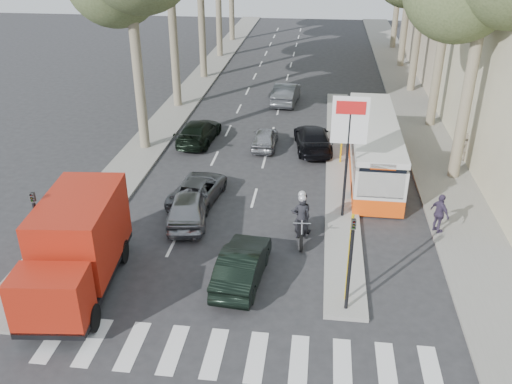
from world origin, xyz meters
TOP-DOWN VIEW (x-y plane):
  - ground at (0.00, 0.00)m, footprint 120.00×120.00m
  - sidewalk_right at (8.60, 25.00)m, footprint 3.20×70.00m
  - median_left at (-8.00, 28.00)m, footprint 2.40×64.00m
  - traffic_island at (3.25, 11.00)m, footprint 1.50×26.00m
  - billboard at (3.25, 5.00)m, footprint 1.50×12.10m
  - traffic_light_island at (3.25, -1.50)m, footprint 0.16×0.41m
  - traffic_light_left at (-7.60, -1.00)m, footprint 0.16×0.41m
  - silver_hatchback at (-3.50, 4.00)m, footprint 2.23×4.35m
  - dark_hatchback at (-0.50, -0.14)m, footprint 1.79×4.25m
  - queue_car_a at (-3.50, 6.00)m, footprint 2.44×4.39m
  - queue_car_b at (1.68, 13.00)m, footprint 2.53×4.93m
  - queue_car_c at (-1.10, 13.00)m, footprint 1.40×3.44m
  - queue_car_d at (-0.50, 21.76)m, footprint 1.93×4.61m
  - queue_car_e at (-5.10, 13.36)m, footprint 2.20×4.71m
  - red_truck at (-6.16, -1.25)m, footprint 2.90×6.38m
  - city_bus at (4.86, 10.34)m, footprint 2.37×10.45m
  - motorcycle at (1.48, 3.26)m, footprint 0.90×2.45m
  - pedestrian_near at (7.20, 4.13)m, footprint 0.97×1.13m
  - pedestrian_far at (10.00, 12.20)m, footprint 1.09×0.81m

SIDE VIEW (x-z plane):
  - ground at x=0.00m, z-range 0.00..0.00m
  - sidewalk_right at x=8.60m, z-range 0.00..0.12m
  - median_left at x=-8.00m, z-range 0.00..0.12m
  - traffic_island at x=3.25m, z-range 0.00..0.16m
  - queue_car_a at x=-3.50m, z-range 0.00..1.16m
  - queue_car_c at x=-1.10m, z-range 0.00..1.17m
  - queue_car_e at x=-5.10m, z-range 0.00..1.33m
  - dark_hatchback at x=-0.50m, z-range 0.00..1.37m
  - queue_car_b at x=1.68m, z-range 0.00..1.37m
  - silver_hatchback at x=-3.50m, z-range 0.00..1.42m
  - queue_car_d at x=-0.50m, z-range 0.00..1.48m
  - pedestrian_far at x=10.00m, z-range 0.12..1.66m
  - motorcycle at x=1.48m, z-range -0.09..1.99m
  - pedestrian_near at x=7.20m, z-range 0.12..1.86m
  - city_bus at x=4.86m, z-range 0.07..2.82m
  - red_truck at x=-6.16m, z-range 0.09..3.40m
  - traffic_light_island at x=3.25m, z-range 0.69..4.29m
  - traffic_light_left at x=-7.60m, z-range 0.69..4.29m
  - billboard at x=3.25m, z-range 0.90..6.50m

